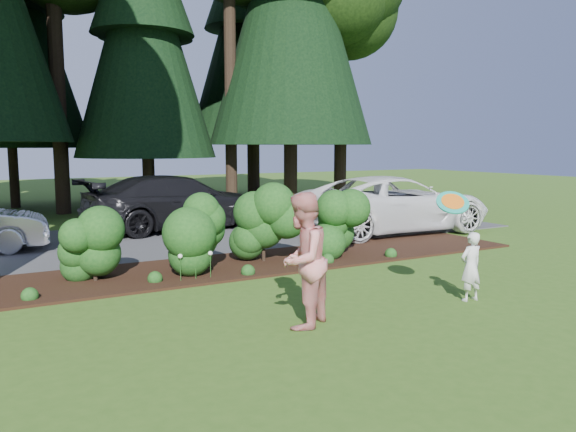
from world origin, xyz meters
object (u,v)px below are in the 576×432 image
(car_dark_suv, at_px, (178,202))
(child, at_px, (471,267))
(adult, at_px, (302,260))
(frisbee, at_px, (453,202))
(car_white_suv, at_px, (394,204))

(car_dark_suv, bearing_deg, child, -176.57)
(adult, height_order, frisbee, adult)
(frisbee, bearing_deg, car_dark_suv, 97.55)
(car_dark_suv, height_order, adult, adult)
(child, bearing_deg, adult, -3.00)
(child, height_order, frisbee, frisbee)
(child, bearing_deg, car_dark_suv, -79.32)
(child, height_order, adult, adult)
(adult, distance_m, frisbee, 2.80)
(car_dark_suv, xyz_separation_m, adult, (-1.38, -9.84, 0.11))
(child, bearing_deg, frisbee, -4.24)
(child, distance_m, frisbee, 1.18)
(car_dark_suv, xyz_separation_m, frisbee, (1.33, -10.01, 0.81))
(car_dark_suv, bearing_deg, frisbee, -178.93)
(car_white_suv, relative_size, adult, 3.10)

